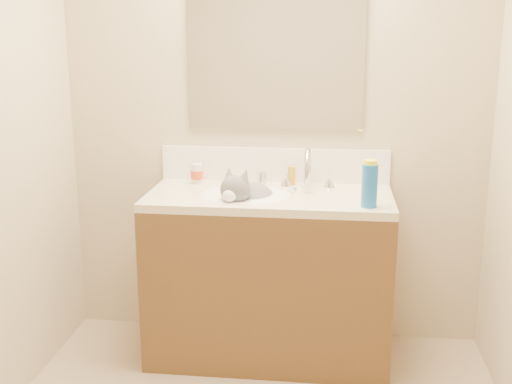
% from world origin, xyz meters
% --- Properties ---
extents(room_shell, '(2.24, 2.54, 2.52)m').
position_xyz_m(room_shell, '(0.00, 0.00, 1.49)').
color(room_shell, '#BBA98B').
rests_on(room_shell, ground).
extents(vanity_cabinet, '(1.20, 0.55, 0.82)m').
position_xyz_m(vanity_cabinet, '(0.00, 0.97, 0.41)').
color(vanity_cabinet, brown).
rests_on(vanity_cabinet, ground).
extents(counter_slab, '(1.20, 0.55, 0.04)m').
position_xyz_m(counter_slab, '(0.00, 0.97, 0.84)').
color(counter_slab, beige).
rests_on(counter_slab, vanity_cabinet).
extents(basin, '(0.45, 0.36, 0.14)m').
position_xyz_m(basin, '(-0.12, 0.94, 0.79)').
color(basin, white).
rests_on(basin, vanity_cabinet).
extents(faucet, '(0.28, 0.20, 0.21)m').
position_xyz_m(faucet, '(0.18, 1.11, 0.95)').
color(faucet, silver).
rests_on(faucet, counter_slab).
extents(cat, '(0.36, 0.42, 0.31)m').
position_xyz_m(cat, '(-0.11, 0.96, 0.83)').
color(cat, '#595659').
rests_on(cat, basin).
extents(backsplash, '(1.20, 0.02, 0.18)m').
position_xyz_m(backsplash, '(0.00, 1.24, 0.95)').
color(backsplash, white).
rests_on(backsplash, counter_slab).
extents(mirror, '(0.90, 0.02, 0.80)m').
position_xyz_m(mirror, '(0.00, 1.24, 1.54)').
color(mirror, white).
rests_on(mirror, room_shell).
extents(pill_bottle, '(0.07, 0.07, 0.10)m').
position_xyz_m(pill_bottle, '(-0.40, 1.15, 0.91)').
color(pill_bottle, silver).
rests_on(pill_bottle, counter_slab).
extents(pill_label, '(0.09, 0.09, 0.04)m').
position_xyz_m(pill_label, '(-0.40, 1.15, 0.91)').
color(pill_label, red).
rests_on(pill_label, pill_bottle).
extents(silver_jar, '(0.06, 0.06, 0.06)m').
position_xyz_m(silver_jar, '(-0.06, 1.18, 0.89)').
color(silver_jar, '#B7B7BC').
rests_on(silver_jar, counter_slab).
extents(amber_bottle, '(0.04, 0.04, 0.10)m').
position_xyz_m(amber_bottle, '(0.10, 1.18, 0.91)').
color(amber_bottle, '#C08D16').
rests_on(amber_bottle, counter_slab).
extents(toothbrush, '(0.02, 0.13, 0.01)m').
position_xyz_m(toothbrush, '(0.12, 1.05, 0.86)').
color(toothbrush, silver).
rests_on(toothbrush, counter_slab).
extents(toothbrush_head, '(0.02, 0.03, 0.02)m').
position_xyz_m(toothbrush_head, '(0.12, 1.05, 0.87)').
color(toothbrush_head, '#5F76CB').
rests_on(toothbrush_head, counter_slab).
extents(spray_can, '(0.07, 0.07, 0.20)m').
position_xyz_m(spray_can, '(0.47, 0.79, 0.96)').
color(spray_can, blue).
rests_on(spray_can, counter_slab).
extents(spray_cap, '(0.06, 0.06, 0.04)m').
position_xyz_m(spray_cap, '(0.47, 0.79, 1.06)').
color(spray_cap, '#FFF91A').
rests_on(spray_cap, spray_can).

